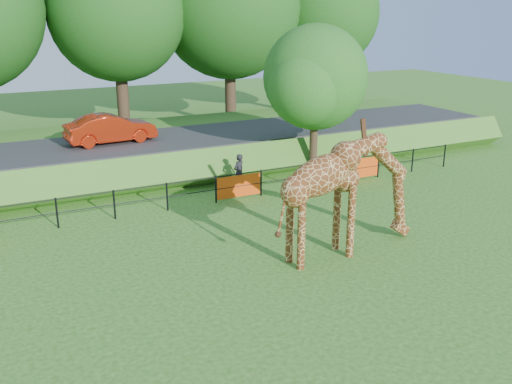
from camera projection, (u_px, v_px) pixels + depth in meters
ground at (265, 302)px, 14.91m from camera, size 90.00×90.00×0.00m
giraffe at (349, 195)px, 17.47m from camera, size 5.29×1.34×3.74m
perimeter_fence at (167, 197)px, 21.53m from camera, size 28.07×0.10×1.10m
embankment at (118, 152)px, 27.87m from camera, size 40.00×9.00×1.30m
road at (125, 144)px, 26.38m from camera, size 40.00×5.00×0.12m
car_red at (111, 129)px, 26.09m from camera, size 4.16×1.75×1.34m
visitor at (239, 172)px, 23.90m from camera, size 0.67×0.58×1.56m
tree_east at (317, 81)px, 25.04m from camera, size 5.40×4.71×6.76m
bg_tree_line at (115, 11)px, 32.20m from camera, size 37.30×8.80×11.82m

